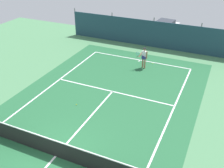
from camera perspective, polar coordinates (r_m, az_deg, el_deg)
name	(u,v)px	position (r m, az deg, el deg)	size (l,w,h in m)	color
ground_plane	(56,156)	(12.97, -12.06, -15.02)	(36.00, 36.00, 0.00)	#4C8456
court_surface	(56,156)	(12.97, -12.06, -15.01)	(11.02, 26.60, 0.01)	#236038
tennis_net	(55,148)	(12.63, -12.31, -13.36)	(10.12, 0.10, 1.10)	black
back_fence	(154,38)	(25.05, 9.03, 9.76)	(16.30, 0.98, 2.70)	#1E3D4C
tennis_player	(144,56)	(20.22, 6.93, 5.95)	(0.83, 0.67, 1.64)	#9E7051
tennis_ball_near_player	(76,105)	(16.14, -7.68, -4.41)	(0.07, 0.07, 0.07)	#CCDB33
tennis_ball_midcourt	(153,63)	(21.36, 8.80, 4.40)	(0.07, 0.07, 0.07)	#CCDB33
parked_car	(164,29)	(27.18, 11.23, 11.52)	(2.39, 4.38, 1.68)	silver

